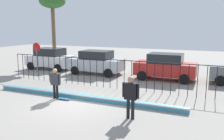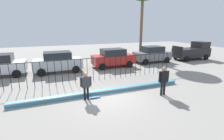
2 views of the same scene
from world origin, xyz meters
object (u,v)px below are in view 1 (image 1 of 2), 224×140
camera_operator (131,94)px  parked_car_silver (96,62)px  palm_tree_short (52,4)px  stop_sign (37,53)px  skateboarder (55,81)px  skateboard (63,99)px  parked_car_white (50,58)px  parked_car_red (165,66)px

camera_operator → parked_car_silver: parked_car_silver is taller
palm_tree_short → stop_sign: bearing=-74.8°
skateboarder → skateboard: skateboarder is taller
skateboarder → parked_car_silver: size_ratio=0.38×
skateboarder → palm_tree_short: 12.50m
parked_car_white → stop_sign: size_ratio=1.72×
skateboarder → stop_sign: bearing=111.0°
skateboarder → palm_tree_short: size_ratio=0.24×
skateboard → parked_car_silver: bearing=94.2°
parked_car_red → palm_tree_short: palm_tree_short is taller
skateboarder → camera_operator: (4.55, -1.07, 0.10)m
skateboarder → skateboard: size_ratio=2.06×
palm_tree_short → skateboard: bearing=-51.5°
skateboarder → stop_sign: 8.03m
parked_car_silver → camera_operator: bearing=-56.1°
stop_sign → parked_car_red: bearing=8.6°
parked_car_silver → palm_tree_short: (-5.80, 2.30, 4.95)m
parked_car_white → palm_tree_short: bearing=113.0°
skateboarder → parked_car_red: (4.44, 7.01, -0.02)m
palm_tree_short → skateboarder: bearing=-53.3°
skateboard → stop_sign: bearing=131.0°
skateboarder → parked_car_white: (-5.90, 7.26, -0.02)m
stop_sign → parked_car_silver: bearing=16.8°
parked_car_white → parked_car_red: bearing=-4.9°
camera_operator → skateboard: bearing=22.2°
parked_car_red → stop_sign: (-10.29, -1.55, 0.64)m
skateboarder → parked_car_white: parked_car_white is taller
parked_car_white → parked_car_silver: (4.83, -0.35, 0.00)m
parked_car_white → palm_tree_short: palm_tree_short is taller
camera_operator → parked_car_red: parked_car_red is taller
parked_car_red → camera_operator: bearing=-86.1°
camera_operator → parked_car_silver: (-5.62, 7.97, -0.12)m
camera_operator → stop_sign: stop_sign is taller
skateboard → stop_sign: 8.46m
skateboard → parked_car_silver: 7.11m
parked_car_white → skateboarder: bearing=-54.4°
skateboard → parked_car_silver: (-1.50, 6.89, 0.91)m
parked_car_white → parked_car_red: size_ratio=1.00×
camera_operator → parked_car_red: bearing=-52.3°
parked_car_red → stop_sign: stop_sign is taller
parked_car_silver → parked_car_red: (5.51, 0.10, 0.00)m
parked_car_silver → parked_car_red: bearing=-0.2°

